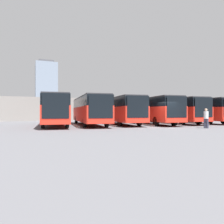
% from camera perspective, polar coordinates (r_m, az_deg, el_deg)
% --- Properties ---
extents(ground_plane, '(600.00, 600.00, 0.00)m').
position_cam_1_polar(ground_plane, '(22.00, 13.22, -3.92)').
color(ground_plane, '#5B5B60').
extents(bus_0, '(3.76, 12.40, 3.19)m').
position_cam_1_polar(bus_0, '(32.52, 21.33, 0.50)').
color(bus_0, red).
rests_on(bus_0, ground_plane).
extents(curb_divider_0, '(0.77, 5.05, 0.15)m').
position_cam_1_polar(curb_divider_0, '(29.92, 20.99, -2.74)').
color(curb_divider_0, '#9E9E99').
rests_on(curb_divider_0, ground_plane).
extents(bus_1, '(3.76, 12.40, 3.19)m').
position_cam_1_polar(bus_1, '(30.21, 15.70, 0.54)').
color(bus_1, red).
rests_on(bus_1, ground_plane).
extents(curb_divider_1, '(0.77, 5.05, 0.15)m').
position_cam_1_polar(curb_divider_1, '(27.65, 14.79, -2.97)').
color(curb_divider_1, '#9E9E99').
rests_on(curb_divider_1, ground_plane).
extents(bus_2, '(3.76, 12.40, 3.19)m').
position_cam_1_polar(bus_2, '(27.68, 9.91, 0.59)').
color(bus_2, red).
rests_on(bus_2, ground_plane).
extents(curb_divider_2, '(0.77, 5.05, 0.15)m').
position_cam_1_polar(curb_divider_2, '(25.19, 8.32, -3.25)').
color(curb_divider_2, '#9E9E99').
rests_on(curb_divider_2, ground_plane).
extents(bus_3, '(3.76, 12.40, 3.19)m').
position_cam_1_polar(bus_3, '(26.70, 1.86, 0.61)').
color(bus_3, red).
rests_on(bus_3, ground_plane).
extents(curb_divider_3, '(0.77, 5.05, 0.15)m').
position_cam_1_polar(curb_divider_3, '(24.35, -0.61, -3.37)').
color(curb_divider_3, '#9E9E99').
rests_on(curb_divider_3, ground_plane).
extents(bus_4, '(3.76, 12.40, 3.19)m').
position_cam_1_polar(bus_4, '(25.11, -5.92, 0.65)').
color(bus_4, red).
rests_on(bus_4, ground_plane).
extents(curb_divider_4, '(0.77, 5.05, 0.15)m').
position_cam_1_polar(curb_divider_4, '(22.94, -9.34, -3.57)').
color(curb_divider_4, '#9E9E99').
rests_on(curb_divider_4, ground_plane).
extents(bus_5, '(3.76, 12.40, 3.19)m').
position_cam_1_polar(bus_5, '(24.64, -14.73, 0.67)').
color(bus_5, red).
rests_on(bus_5, ground_plane).
extents(pedestrian, '(0.56, 0.56, 1.83)m').
position_cam_1_polar(pedestrian, '(21.92, 23.37, -1.36)').
color(pedestrian, '#38384C').
rests_on(pedestrian, ground_plane).
extents(station_building, '(44.62, 15.71, 4.02)m').
position_cam_1_polar(station_building, '(46.37, -5.82, 0.64)').
color(station_building, gray).
rests_on(station_building, ground_plane).
extents(office_tower, '(21.00, 21.00, 53.65)m').
position_cam_1_polar(office_tower, '(233.60, -16.83, 6.05)').
color(office_tower, '#7F8EA3').
rests_on(office_tower, ground_plane).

